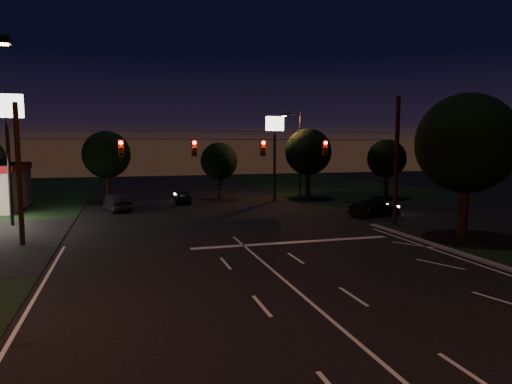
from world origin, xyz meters
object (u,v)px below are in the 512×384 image
object	(u,v)px
utility_pole_right	(394,225)
car_cross	(375,208)
tree_right_near	(465,145)
car_oncoming_a	(183,197)
car_oncoming_b	(117,203)

from	to	relation	value
utility_pole_right	car_cross	size ratio (longest dim) A/B	1.96
tree_right_near	car_oncoming_a	distance (m)	25.86
car_oncoming_a	car_oncoming_b	bearing A→B (deg)	31.64
utility_pole_right	car_oncoming_a	world-z (taller)	utility_pole_right
car_oncoming_b	car_cross	size ratio (longest dim) A/B	0.94
utility_pole_right	tree_right_near	distance (m)	7.61
tree_right_near	utility_pole_right	bearing A→B (deg)	107.53
car_oncoming_a	tree_right_near	bearing A→B (deg)	126.56
utility_pole_right	car_oncoming_a	size ratio (longest dim) A/B	2.51
utility_pole_right	car_oncoming_b	distance (m)	22.78
car_oncoming_a	car_oncoming_b	world-z (taller)	car_oncoming_b
utility_pole_right	car_oncoming_b	world-z (taller)	utility_pole_right
car_oncoming_a	car_cross	xyz separation A→B (m)	(13.65, -12.14, 0.06)
tree_right_near	car_oncoming_b	xyz separation A→B (m)	(-20.59, 17.28, -4.96)
car_oncoming_a	car_oncoming_b	size ratio (longest dim) A/B	0.83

